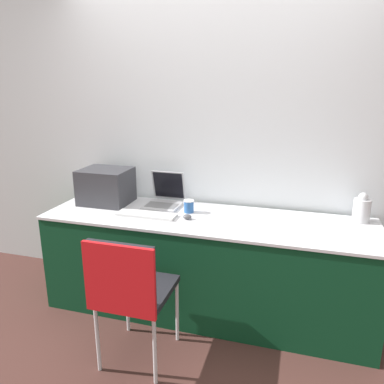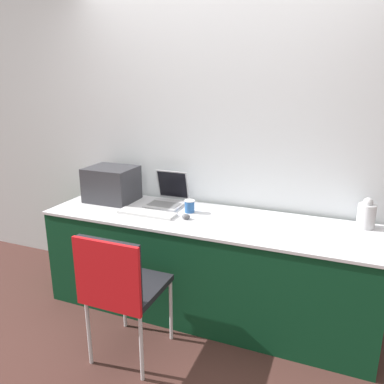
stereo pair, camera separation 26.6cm
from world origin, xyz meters
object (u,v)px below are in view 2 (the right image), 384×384
(printer, at_px, (111,183))
(mouse, at_px, (186,217))
(chair, at_px, (119,283))
(external_keyboard, at_px, (147,213))
(metal_pitcher, at_px, (366,215))
(coffee_cup, at_px, (190,206))
(laptop_left, at_px, (168,197))

(printer, bearing_deg, mouse, -13.98)
(printer, bearing_deg, chair, -54.86)
(external_keyboard, height_order, chair, chair)
(external_keyboard, relative_size, metal_pitcher, 2.10)
(external_keyboard, xyz_separation_m, coffee_cup, (0.28, 0.17, 0.04))
(coffee_cup, relative_size, chair, 0.11)
(coffee_cup, distance_m, metal_pitcher, 1.26)
(printer, height_order, external_keyboard, printer)
(coffee_cup, bearing_deg, external_keyboard, -148.65)
(laptop_left, distance_m, metal_pitcher, 1.50)
(printer, height_order, chair, printer)
(printer, relative_size, coffee_cup, 4.03)
(laptop_left, height_order, mouse, laptop_left)
(metal_pitcher, bearing_deg, printer, -176.46)
(printer, distance_m, chair, 1.12)
(printer, relative_size, chair, 0.44)
(mouse, bearing_deg, laptop_left, 135.56)
(printer, xyz_separation_m, chair, (0.61, -0.87, -0.36))
(external_keyboard, distance_m, chair, 0.71)
(external_keyboard, bearing_deg, printer, 155.01)
(coffee_cup, bearing_deg, mouse, -77.33)
(printer, height_order, mouse, printer)
(laptop_left, distance_m, coffee_cup, 0.27)
(external_keyboard, bearing_deg, metal_pitcher, 12.17)
(printer, distance_m, coffee_cup, 0.74)
(laptop_left, height_order, external_keyboard, laptop_left)
(external_keyboard, bearing_deg, laptop_left, 82.71)
(coffee_cup, bearing_deg, laptop_left, 153.85)
(laptop_left, distance_m, chair, 0.99)
(laptop_left, xyz_separation_m, chair, (0.12, -0.95, -0.26))
(mouse, bearing_deg, chair, -103.03)
(laptop_left, bearing_deg, mouse, -44.44)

